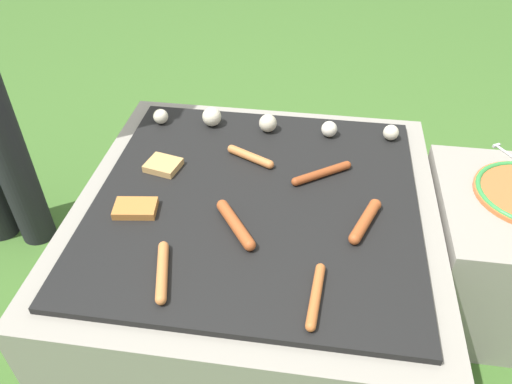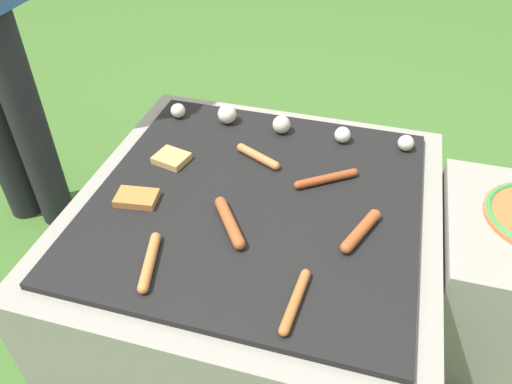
{
  "view_description": "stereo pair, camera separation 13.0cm",
  "coord_description": "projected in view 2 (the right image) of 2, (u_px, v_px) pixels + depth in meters",
  "views": [
    {
      "loc": [
        0.14,
        -0.99,
        1.26
      ],
      "look_at": [
        0.0,
        0.0,
        0.43
      ],
      "focal_mm": 35.0,
      "sensor_mm": 36.0,
      "label": 1
    },
    {
      "loc": [
        0.27,
        -0.96,
        1.26
      ],
      "look_at": [
        0.0,
        0.0,
        0.43
      ],
      "focal_mm": 35.0,
      "sensor_mm": 36.0,
      "label": 2
    }
  ],
  "objects": [
    {
      "name": "ground_plane",
      "position": [
        256.0,
        295.0,
        1.57
      ],
      "size": [
        14.0,
        14.0,
        0.0
      ],
      "primitive_type": "plane",
      "color": "#3D6628"
    },
    {
      "name": "grill",
      "position": [
        256.0,
        252.0,
        1.45
      ],
      "size": [
        0.96,
        0.96,
        0.41
      ],
      "color": "gray",
      "rests_on": "ground_plane"
    },
    {
      "name": "sausage_front_center",
      "position": [
        230.0,
        222.0,
        1.22
      ],
      "size": [
        0.12,
        0.16,
        0.03
      ],
      "color": "#A34C23",
      "rests_on": "grill"
    },
    {
      "name": "sausage_mid_left",
      "position": [
        258.0,
        156.0,
        1.43
      ],
      "size": [
        0.14,
        0.08,
        0.02
      ],
      "color": "#C6753D",
      "rests_on": "grill"
    },
    {
      "name": "sausage_back_center",
      "position": [
        326.0,
        179.0,
        1.36
      ],
      "size": [
        0.16,
        0.12,
        0.02
      ],
      "color": "#93421E",
      "rests_on": "grill"
    },
    {
      "name": "sausage_front_left",
      "position": [
        361.0,
        230.0,
        1.2
      ],
      "size": [
        0.08,
        0.16,
        0.03
      ],
      "color": "#A34C23",
      "rests_on": "grill"
    },
    {
      "name": "sausage_mid_right",
      "position": [
        295.0,
        301.0,
        1.04
      ],
      "size": [
        0.04,
        0.18,
        0.02
      ],
      "color": "#B7602D",
      "rests_on": "grill"
    },
    {
      "name": "sausage_back_right",
      "position": [
        150.0,
        262.0,
        1.12
      ],
      "size": [
        0.06,
        0.17,
        0.02
      ],
      "color": "#C6753D",
      "rests_on": "grill"
    },
    {
      "name": "bread_slice_left",
      "position": [
        137.0,
        198.0,
        1.3
      ],
      "size": [
        0.11,
        0.08,
        0.02
      ],
      "color": "#B27033",
      "rests_on": "grill"
    },
    {
      "name": "bread_slice_center",
      "position": [
        172.0,
        158.0,
        1.43
      ],
      "size": [
        0.11,
        0.1,
        0.02
      ],
      "color": "tan",
      "rests_on": "grill"
    },
    {
      "name": "mushroom_row",
      "position": [
        275.0,
        123.0,
        1.54
      ],
      "size": [
        0.77,
        0.07,
        0.06
      ],
      "color": "beige",
      "rests_on": "grill"
    }
  ]
}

